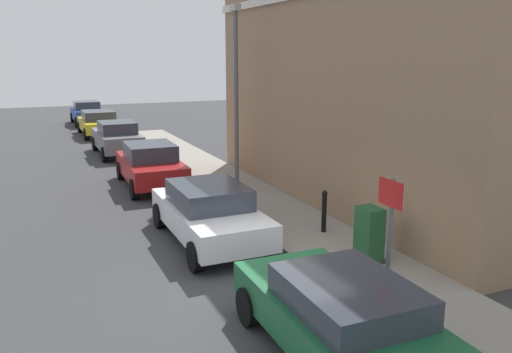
{
  "coord_description": "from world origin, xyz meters",
  "views": [
    {
      "loc": [
        -4.01,
        -8.31,
        4.34
      ],
      "look_at": [
        1.46,
        3.87,
        1.2
      ],
      "focal_mm": 36.26,
      "sensor_mm": 36.0,
      "label": 1
    }
  ],
  "objects_px": {
    "car_green": "(342,317)",
    "car_red": "(151,165)",
    "utility_cabinet": "(369,236)",
    "lamppost": "(236,89)",
    "car_blue": "(87,113)",
    "bollard_near_cabinet": "(324,210)",
    "car_white": "(209,212)",
    "car_grey": "(117,138)",
    "car_yellow": "(99,123)",
    "street_sign": "(390,225)"
  },
  "relations": [
    {
      "from": "car_green",
      "to": "lamppost",
      "type": "distance_m",
      "value": 10.42
    },
    {
      "from": "bollard_near_cabinet",
      "to": "car_white",
      "type": "bearing_deg",
      "value": 161.71
    },
    {
      "from": "car_green",
      "to": "car_red",
      "type": "distance_m",
      "value": 11.34
    },
    {
      "from": "car_green",
      "to": "utility_cabinet",
      "type": "xyz_separation_m",
      "value": [
        2.43,
        2.68,
        -0.02
      ]
    },
    {
      "from": "car_red",
      "to": "street_sign",
      "type": "distance_m",
      "value": 10.74
    },
    {
      "from": "car_green",
      "to": "street_sign",
      "type": "distance_m",
      "value": 1.82
    },
    {
      "from": "car_white",
      "to": "lamppost",
      "type": "bearing_deg",
      "value": -29.52
    },
    {
      "from": "car_yellow",
      "to": "bollard_near_cabinet",
      "type": "xyz_separation_m",
      "value": [
        2.68,
        -19.23,
        -0.02
      ]
    },
    {
      "from": "car_green",
      "to": "utility_cabinet",
      "type": "height_order",
      "value": "car_green"
    },
    {
      "from": "car_green",
      "to": "utility_cabinet",
      "type": "bearing_deg",
      "value": -41.14
    },
    {
      "from": "car_blue",
      "to": "utility_cabinet",
      "type": "distance_m",
      "value": 26.58
    },
    {
      "from": "utility_cabinet",
      "to": "street_sign",
      "type": "height_order",
      "value": "street_sign"
    },
    {
      "from": "car_white",
      "to": "car_yellow",
      "type": "height_order",
      "value": "car_white"
    },
    {
      "from": "car_grey",
      "to": "street_sign",
      "type": "distance_m",
      "value": 16.99
    },
    {
      "from": "car_red",
      "to": "car_yellow",
      "type": "distance_m",
      "value": 12.5
    },
    {
      "from": "car_yellow",
      "to": "lamppost",
      "type": "bearing_deg",
      "value": -169.93
    },
    {
      "from": "car_grey",
      "to": "car_yellow",
      "type": "relative_size",
      "value": 0.97
    },
    {
      "from": "car_red",
      "to": "car_blue",
      "type": "distance_m",
      "value": 17.79
    },
    {
      "from": "car_green",
      "to": "car_red",
      "type": "bearing_deg",
      "value": 1.78
    },
    {
      "from": "car_grey",
      "to": "car_yellow",
      "type": "height_order",
      "value": "car_grey"
    },
    {
      "from": "car_red",
      "to": "car_grey",
      "type": "height_order",
      "value": "car_grey"
    },
    {
      "from": "lamppost",
      "to": "car_white",
      "type": "bearing_deg",
      "value": -119.59
    },
    {
      "from": "car_grey",
      "to": "lamppost",
      "type": "relative_size",
      "value": 0.7
    },
    {
      "from": "car_green",
      "to": "lamppost",
      "type": "height_order",
      "value": "lamppost"
    },
    {
      "from": "car_white",
      "to": "utility_cabinet",
      "type": "distance_m",
      "value": 3.77
    },
    {
      "from": "car_white",
      "to": "utility_cabinet",
      "type": "bearing_deg",
      "value": -137.89
    },
    {
      "from": "bollard_near_cabinet",
      "to": "street_sign",
      "type": "distance_m",
      "value": 4.15
    },
    {
      "from": "car_yellow",
      "to": "car_white",
      "type": "bearing_deg",
      "value": -179.93
    },
    {
      "from": "car_yellow",
      "to": "street_sign",
      "type": "distance_m",
      "value": 23.17
    },
    {
      "from": "car_green",
      "to": "street_sign",
      "type": "bearing_deg",
      "value": -60.33
    },
    {
      "from": "car_white",
      "to": "bollard_near_cabinet",
      "type": "distance_m",
      "value": 2.76
    },
    {
      "from": "car_green",
      "to": "car_yellow",
      "type": "distance_m",
      "value": 23.84
    },
    {
      "from": "car_grey",
      "to": "car_blue",
      "type": "distance_m",
      "value": 11.49
    },
    {
      "from": "car_blue",
      "to": "bollard_near_cabinet",
      "type": "relative_size",
      "value": 3.83
    },
    {
      "from": "car_white",
      "to": "car_red",
      "type": "height_order",
      "value": "car_red"
    },
    {
      "from": "car_green",
      "to": "car_white",
      "type": "xyz_separation_m",
      "value": [
        -0.09,
        5.48,
        0.03
      ]
    },
    {
      "from": "car_white",
      "to": "utility_cabinet",
      "type": "xyz_separation_m",
      "value": [
        2.52,
        -2.8,
        -0.05
      ]
    },
    {
      "from": "car_white",
      "to": "car_blue",
      "type": "height_order",
      "value": "car_blue"
    },
    {
      "from": "utility_cabinet",
      "to": "bollard_near_cabinet",
      "type": "bearing_deg",
      "value": 87.04
    },
    {
      "from": "car_white",
      "to": "bollard_near_cabinet",
      "type": "height_order",
      "value": "car_white"
    },
    {
      "from": "car_green",
      "to": "car_blue",
      "type": "distance_m",
      "value": 29.13
    },
    {
      "from": "car_green",
      "to": "car_red",
      "type": "height_order",
      "value": "car_red"
    },
    {
      "from": "car_red",
      "to": "car_blue",
      "type": "height_order",
      "value": "same"
    },
    {
      "from": "utility_cabinet",
      "to": "lamppost",
      "type": "height_order",
      "value": "lamppost"
    },
    {
      "from": "car_white",
      "to": "car_grey",
      "type": "bearing_deg",
      "value": 0.52
    },
    {
      "from": "car_blue",
      "to": "bollard_near_cabinet",
      "type": "distance_m",
      "value": 24.67
    },
    {
      "from": "car_white",
      "to": "bollard_near_cabinet",
      "type": "xyz_separation_m",
      "value": [
        2.62,
        -0.87,
        -0.03
      ]
    },
    {
      "from": "car_red",
      "to": "street_sign",
      "type": "relative_size",
      "value": 1.73
    },
    {
      "from": "car_yellow",
      "to": "bollard_near_cabinet",
      "type": "height_order",
      "value": "car_yellow"
    },
    {
      "from": "utility_cabinet",
      "to": "bollard_near_cabinet",
      "type": "distance_m",
      "value": 1.94
    }
  ]
}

